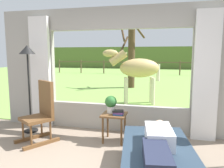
{
  "coord_description": "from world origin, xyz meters",
  "views": [
    {
      "loc": [
        0.98,
        -2.17,
        1.61
      ],
      "look_at": [
        0.0,
        1.8,
        1.05
      ],
      "focal_mm": 35.24,
      "sensor_mm": 36.0,
      "label": 1
    }
  ],
  "objects": [
    {
      "name": "book_stack",
      "position": [
        0.17,
        1.59,
        0.57
      ],
      "size": [
        0.21,
        0.15,
        0.09
      ],
      "color": "#23478C",
      "rests_on": "side_table"
    },
    {
      "name": "back_wall_with_window",
      "position": [
        0.0,
        2.26,
        1.25
      ],
      "size": [
        5.2,
        0.12,
        2.55
      ],
      "color": "#9E998E",
      "rests_on": "ground_plane"
    },
    {
      "name": "outdoor_pasture_lawn",
      "position": [
        0.0,
        13.16,
        0.01
      ],
      "size": [
        36.0,
        21.68,
        0.02
      ],
      "primitive_type": "cube",
      "color": "#759E47",
      "rests_on": "ground_plane"
    },
    {
      "name": "pasture_tree",
      "position": [
        -0.64,
        8.14,
        1.59
      ],
      "size": [
        1.26,
        1.14,
        3.18
      ],
      "color": "#4C3823",
      "rests_on": "outdoor_pasture_lawn"
    },
    {
      "name": "curtain_panel_right",
      "position": [
        1.69,
        2.12,
        1.2
      ],
      "size": [
        0.44,
        0.1,
        2.4
      ],
      "primitive_type": "cube",
      "color": "silver",
      "rests_on": "ground_plane"
    },
    {
      "name": "potted_plant",
      "position": [
        -0.0,
        1.71,
        0.7
      ],
      "size": [
        0.22,
        0.22,
        0.32
      ],
      "color": "silver",
      "rests_on": "side_table"
    },
    {
      "name": "floor_lamp_left",
      "position": [
        -1.73,
        1.73,
        1.44
      ],
      "size": [
        0.32,
        0.32,
        1.79
      ],
      "color": "black",
      "rests_on": "ground_plane"
    },
    {
      "name": "pasture_fence_line",
      "position": [
        0.0,
        15.22,
        0.74
      ],
      "size": [
        16.1,
        0.1,
        1.1
      ],
      "color": "brown",
      "rests_on": "outdoor_pasture_lawn"
    },
    {
      "name": "reclining_person",
      "position": [
        0.91,
        0.5,
        0.52
      ],
      "size": [
        0.42,
        1.44,
        0.22
      ],
      "rotation": [
        0.0,
        0.0,
        0.15
      ],
      "color": "silver",
      "rests_on": "recliner_sofa"
    },
    {
      "name": "distant_hill_ridge",
      "position": [
        0.0,
        23.0,
        1.2
      ],
      "size": [
        36.0,
        2.0,
        2.4
      ],
      "primitive_type": "cube",
      "color": "#566B32",
      "rests_on": "ground_plane"
    },
    {
      "name": "recliner_sofa",
      "position": [
        0.91,
        0.55,
        0.22
      ],
      "size": [
        1.14,
        1.81,
        0.42
      ],
      "rotation": [
        0.0,
        0.0,
        0.15
      ],
      "color": "black",
      "rests_on": "ground_plane"
    },
    {
      "name": "rocking_chair",
      "position": [
        -1.23,
        1.34,
        0.55
      ],
      "size": [
        0.76,
        0.82,
        1.12
      ],
      "rotation": [
        0.0,
        0.0,
        -0.58
      ],
      "color": "brown",
      "rests_on": "ground_plane"
    },
    {
      "name": "side_table",
      "position": [
        0.08,
        1.65,
        0.43
      ],
      "size": [
        0.44,
        0.44,
        0.52
      ],
      "color": "brown",
      "rests_on": "ground_plane"
    },
    {
      "name": "curtain_panel_left",
      "position": [
        -1.69,
        2.12,
        1.2
      ],
      "size": [
        0.44,
        0.1,
        2.4
      ],
      "primitive_type": "cube",
      "color": "silver",
      "rests_on": "ground_plane"
    },
    {
      "name": "horse",
      "position": [
        0.08,
        4.76,
        1.16
      ],
      "size": [
        1.82,
        0.86,
        1.73
      ],
      "rotation": [
        0.0,
        0.0,
        1.83
      ],
      "color": "tan",
      "rests_on": "outdoor_pasture_lawn"
    }
  ]
}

